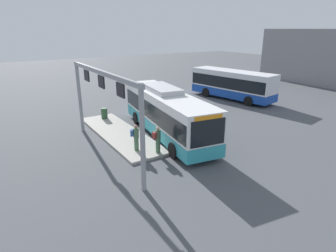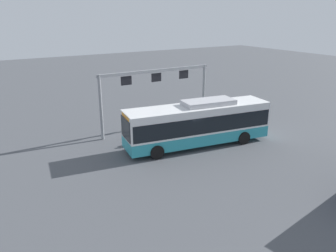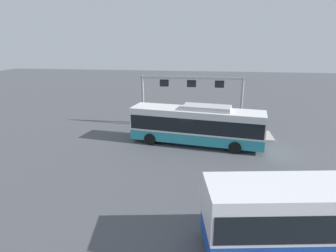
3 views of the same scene
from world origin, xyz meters
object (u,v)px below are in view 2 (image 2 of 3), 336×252
at_px(person_boarding, 152,129).
at_px(person_waiting_near, 158,124).
at_px(bus_main, 198,122).
at_px(trash_bin, 233,117).

distance_m(person_boarding, person_waiting_near, 1.40).
xyz_separation_m(person_boarding, person_waiting_near, (-1.02, -0.96, 0.00)).
relative_size(bus_main, person_boarding, 6.81).
xyz_separation_m(person_waiting_near, trash_bin, (-7.42, 0.71, -0.44)).
relative_size(bus_main, person_waiting_near, 6.81).
bearing_deg(person_boarding, person_waiting_near, 128.06).
distance_m(person_boarding, trash_bin, 8.45).
relative_size(bus_main, trash_bin, 12.63).
relative_size(person_boarding, person_waiting_near, 1.00).
height_order(bus_main, person_waiting_near, bus_main).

